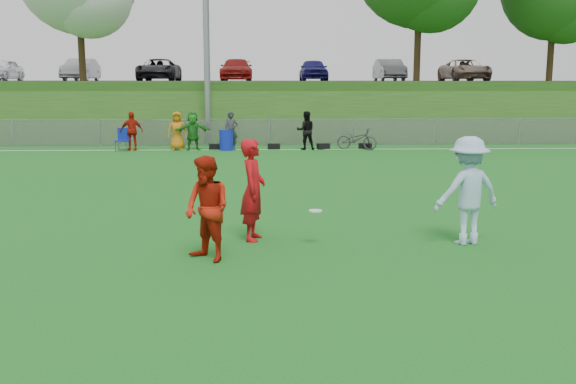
{
  "coord_description": "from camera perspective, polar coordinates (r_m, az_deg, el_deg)",
  "views": [
    {
      "loc": [
        -0.47,
        -10.44,
        2.81
      ],
      "look_at": [
        -0.0,
        0.5,
        0.99
      ],
      "focal_mm": 40.0,
      "sensor_mm": 36.0,
      "label": 1
    }
  ],
  "objects": [
    {
      "name": "camp_chair",
      "position": [
        28.96,
        -14.48,
        4.14
      ],
      "size": [
        0.59,
        0.6,
        0.99
      ],
      "rotation": [
        0.0,
        0.0,
        -0.07
      ],
      "color": "#0D2094",
      "rests_on": "ground"
    },
    {
      "name": "gear_bags",
      "position": [
        28.7,
        0.6,
        4.07
      ],
      "size": [
        7.29,
        0.52,
        0.26
      ],
      "color": "black",
      "rests_on": "ground"
    },
    {
      "name": "player_red_center",
      "position": [
        10.38,
        -7.19,
        -1.5
      ],
      "size": [
        1.05,
        1.05,
        1.71
      ],
      "primitive_type": "imported",
      "rotation": [
        0.0,
        0.0,
        -0.78
      ],
      "color": "#B51C0C",
      "rests_on": "ground"
    },
    {
      "name": "fence",
      "position": [
        30.52,
        -1.57,
        5.36
      ],
      "size": [
        58.0,
        0.06,
        1.3
      ],
      "color": "gray",
      "rests_on": "ground"
    },
    {
      "name": "sideline_far",
      "position": [
        28.58,
        -1.5,
        3.79
      ],
      "size": [
        60.0,
        0.1,
        0.01
      ],
      "primitive_type": "cube",
      "color": "white",
      "rests_on": "ground"
    },
    {
      "name": "berm",
      "position": [
        41.46,
        -1.82,
        7.61
      ],
      "size": [
        120.0,
        18.0,
        3.0
      ],
      "primitive_type": "cube",
      "color": "#1C4A15",
      "rests_on": "ground"
    },
    {
      "name": "ground",
      "position": [
        10.82,
        0.12,
        -5.62
      ],
      "size": [
        120.0,
        120.0,
        0.0
      ],
      "primitive_type": "plane",
      "color": "#145F1C",
      "rests_on": "ground"
    },
    {
      "name": "frisbee",
      "position": [
        11.31,
        2.46,
        -1.68
      ],
      "size": [
        0.24,
        0.24,
        0.02
      ],
      "color": "white",
      "rests_on": "ground"
    },
    {
      "name": "bicycle",
      "position": [
        28.71,
        6.15,
        4.72
      ],
      "size": [
        1.92,
        1.32,
        0.96
      ],
      "primitive_type": "imported",
      "rotation": [
        0.0,
        0.0,
        1.15
      ],
      "color": "#2F2E31",
      "rests_on": "ground"
    },
    {
      "name": "player_red_left",
      "position": [
        11.7,
        -3.13,
        0.19
      ],
      "size": [
        0.55,
        0.75,
        1.86
      ],
      "primitive_type": "imported",
      "rotation": [
        0.0,
        0.0,
        1.4
      ],
      "color": "#B30C12",
      "rests_on": "ground"
    },
    {
      "name": "car_row",
      "position": [
        42.46,
        -3.45,
        10.77
      ],
      "size": [
        32.04,
        5.18,
        1.44
      ],
      "color": "white",
      "rests_on": "parking_lot"
    },
    {
      "name": "spectator_row",
      "position": [
        28.6,
        -7.09,
        5.42
      ],
      "size": [
        8.61,
        0.71,
        1.69
      ],
      "color": "#B4190C",
      "rests_on": "ground"
    },
    {
      "name": "parking_lot",
      "position": [
        43.44,
        -1.86,
        9.74
      ],
      "size": [
        120.0,
        12.0,
        0.1
      ],
      "primitive_type": "cube",
      "color": "black",
      "rests_on": "berm"
    },
    {
      "name": "recycling_bin",
      "position": [
        28.37,
        -5.51,
        4.62
      ],
      "size": [
        0.76,
        0.76,
        0.91
      ],
      "primitive_type": "cylinder",
      "rotation": [
        0.0,
        0.0,
        -0.3
      ],
      "color": "#101FB1",
      "rests_on": "ground"
    },
    {
      "name": "player_blue",
      "position": [
        11.82,
        15.69,
        0.11
      ],
      "size": [
        1.39,
        1.02,
        1.93
      ],
      "primitive_type": "imported",
      "rotation": [
        0.0,
        0.0,
        3.4
      ],
      "color": "#A7C7E8",
      "rests_on": "ground"
    },
    {
      "name": "light_pole",
      "position": [
        31.58,
        -7.33,
        16.44
      ],
      "size": [
        1.2,
        0.4,
        12.15
      ],
      "color": "gray",
      "rests_on": "ground"
    }
  ]
}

